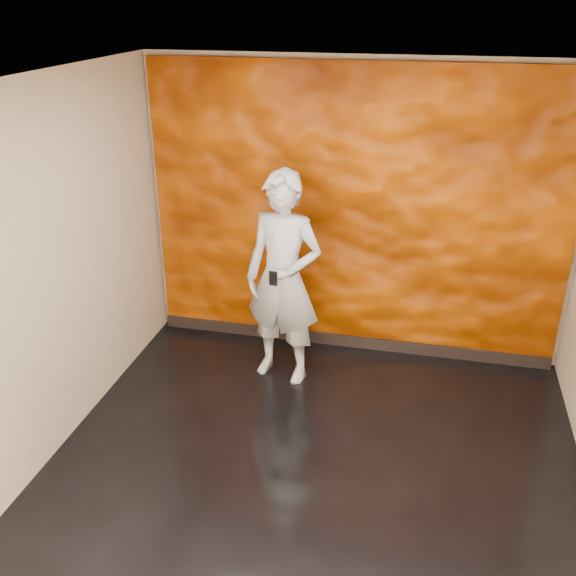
% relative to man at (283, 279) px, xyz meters
% --- Properties ---
extents(room, '(4.02, 4.02, 2.81)m').
position_rel_man_xyz_m(room, '(0.52, -1.27, 0.42)').
color(room, black).
rests_on(room, ground).
extents(feature_wall, '(3.90, 0.06, 2.75)m').
position_rel_man_xyz_m(feature_wall, '(0.52, 0.69, 0.41)').
color(feature_wall, '#CD5600').
rests_on(feature_wall, ground).
extents(baseboard, '(3.90, 0.04, 0.12)m').
position_rel_man_xyz_m(baseboard, '(0.52, 0.65, -0.91)').
color(baseboard, black).
rests_on(baseboard, ground).
extents(man, '(0.79, 0.60, 1.95)m').
position_rel_man_xyz_m(man, '(0.00, 0.00, 0.00)').
color(man, '#9397A0').
rests_on(man, ground).
extents(phone, '(0.07, 0.02, 0.13)m').
position_rel_man_xyz_m(phone, '(-0.03, -0.25, 0.12)').
color(phone, black).
rests_on(phone, man).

